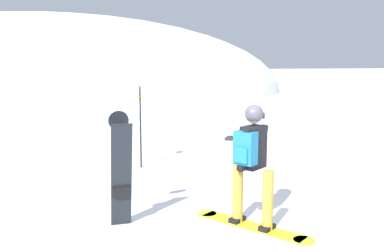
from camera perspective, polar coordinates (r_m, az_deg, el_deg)
The scene contains 7 objects.
ground_plane at distance 5.72m, azimuth 10.79°, elevation -15.08°, with size 300.00×300.00×0.00m, color white.
ridge_peak_main at distance 37.88m, azimuth -17.79°, elevation 4.55°, with size 37.84×34.06×12.33m.
snowboarder_main at distance 5.89m, azimuth 7.96°, elevation -4.90°, with size 1.16×1.57×1.71m.
spare_snowboard at distance 5.93m, azimuth -9.43°, elevation -5.79°, with size 0.28×0.39×1.62m.
piste_marker_near at distance 9.29m, azimuth -6.88°, elevation 0.77°, with size 0.20×0.20×1.82m.
rock_dark at distance 12.80m, azimuth 5.13°, elevation -1.84°, with size 0.37×0.31×0.26m.
rock_mid at distance 10.55m, azimuth 7.85°, elevation -4.10°, with size 0.66×0.56×0.46m.
Camera 1 is at (-2.46, -4.64, 2.26)m, focal length 40.09 mm.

